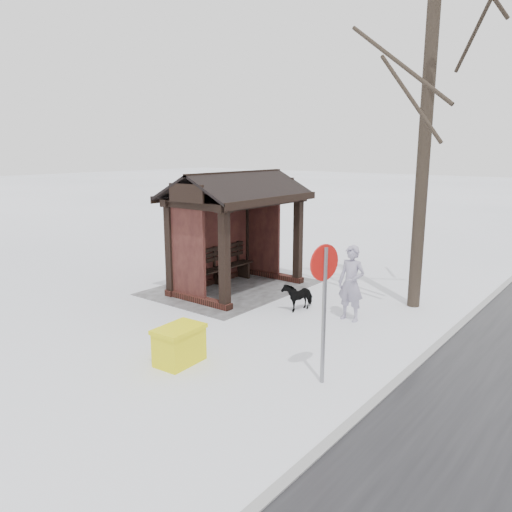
{
  "coord_description": "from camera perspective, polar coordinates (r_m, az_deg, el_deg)",
  "views": [
    {
      "loc": [
        9.69,
        8.28,
        3.67
      ],
      "look_at": [
        0.22,
        0.8,
        1.04
      ],
      "focal_mm": 35.0,
      "sensor_mm": 36.0,
      "label": 1
    }
  ],
  "objects": [
    {
      "name": "trampled_patch",
      "position": [
        13.39,
        -2.78,
        -3.61
      ],
      "size": [
        4.2,
        3.2,
        0.02
      ],
      "primitive_type": "cube",
      "color": "gray",
      "rests_on": "ground"
    },
    {
      "name": "road_sign",
      "position": [
        7.72,
        7.76,
        -3.16
      ],
      "size": [
        0.56,
        0.17,
        2.25
      ],
      "rotation": [
        0.0,
        0.0,
        -0.25
      ],
      "color": "slate",
      "rests_on": "ground"
    },
    {
      "name": "dog",
      "position": [
        11.59,
        4.81,
        -4.55
      ],
      "size": [
        0.82,
        0.51,
        0.65
      ],
      "primitive_type": "imported",
      "rotation": [
        0.0,
        0.0,
        1.36
      ],
      "color": "black",
      "rests_on": "ground"
    },
    {
      "name": "bus_shelter",
      "position": [
        12.94,
        -2.74,
        5.58
      ],
      "size": [
        3.6,
        2.4,
        3.09
      ],
      "color": "#381B14",
      "rests_on": "ground"
    },
    {
      "name": "pedestrian",
      "position": [
        10.9,
        10.83,
        -3.08
      ],
      "size": [
        0.41,
        0.61,
        1.65
      ],
      "primitive_type": "imported",
      "rotation": [
        0.0,
        0.0,
        1.55
      ],
      "color": "#9A93AD",
      "rests_on": "ground"
    },
    {
      "name": "ground",
      "position": [
        13.27,
        -2.13,
        -3.8
      ],
      "size": [
        120.0,
        120.0,
        0.0
      ],
      "primitive_type": "plane",
      "color": "white",
      "rests_on": "ground"
    },
    {
      "name": "grit_bin",
      "position": [
        8.86,
        -8.76,
        -10.0
      ],
      "size": [
        0.89,
        0.64,
        0.66
      ],
      "rotation": [
        0.0,
        0.0,
        0.07
      ],
      "color": "yellow",
      "rests_on": "ground"
    },
    {
      "name": "kerb",
      "position": [
        10.73,
        21.13,
        -8.54
      ],
      "size": [
        120.0,
        0.15,
        0.06
      ],
      "primitive_type": "cube",
      "color": "gray",
      "rests_on": "ground"
    },
    {
      "name": "tree_near",
      "position": [
        12.17,
        19.53,
        23.4
      ],
      "size": [
        3.42,
        3.42,
        9.03
      ],
      "color": "black",
      "rests_on": "ground"
    }
  ]
}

